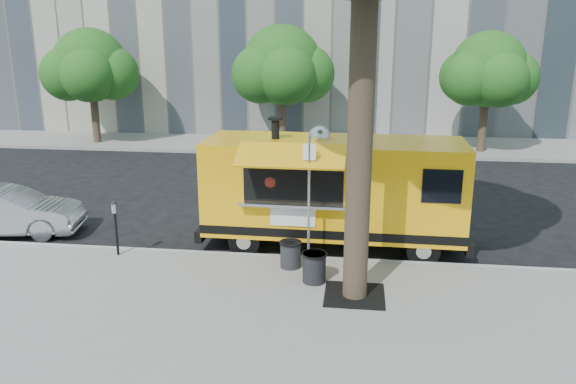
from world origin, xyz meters
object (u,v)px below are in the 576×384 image
far_tree_c (488,70)px  parking_meter (115,221)px  far_tree_b (282,65)px  trash_bin_left (290,253)px  sedan (7,212)px  far_tree_a (91,65)px  sign_post (309,195)px  food_truck (332,189)px  trash_bin_right (314,267)px

far_tree_c → parking_meter: 17.82m
far_tree_b → trash_bin_left: 14.79m
far_tree_c → sedan: far_tree_c is taller
far_tree_a → far_tree_b: 9.01m
far_tree_c → parking_meter: bearing=-128.7°
sign_post → food_truck: size_ratio=0.45×
far_tree_a → parking_meter: bearing=-62.9°
parking_meter → trash_bin_left: 4.19m
trash_bin_left → sign_post: bearing=-1.0°
sign_post → sedan: sign_post is taller
sedan → trash_bin_right: bearing=-114.7°
trash_bin_left → trash_bin_right: 0.92m
far_tree_b → sedan: far_tree_b is taller
far_tree_b → trash_bin_right: bearing=-79.6°
far_tree_c → food_truck: far_tree_c is taller
sign_post → trash_bin_left: size_ratio=5.01×
far_tree_c → trash_bin_left: (-6.85, -13.94, -3.25)m
trash_bin_left → trash_bin_right: bearing=-50.1°
sedan → far_tree_c: bearing=-59.5°
sign_post → food_truck: (0.42, 1.72, -0.32)m
far_tree_b → trash_bin_right: (2.74, -14.95, -3.34)m
far_tree_a → food_truck: far_tree_a is taller
far_tree_a → trash_bin_right: size_ratio=8.38×
far_tree_b → trash_bin_left: far_tree_b is taller
sign_post → far_tree_c: bearing=65.2°
far_tree_b → sedan: bearing=-114.0°
parking_meter → far_tree_c: bearing=51.3°
trash_bin_left → trash_bin_right: size_ratio=0.94×
parking_meter → trash_bin_left: size_ratio=2.23×
parking_meter → trash_bin_right: bearing=-10.7°
far_tree_c → trash_bin_left: size_ratio=8.69×
far_tree_c → trash_bin_right: (-6.26, -14.65, -3.23)m
far_tree_a → food_truck: bearing=-45.4°
sign_post → far_tree_b: bearing=100.1°
parking_meter → sedan: parking_meter is taller
far_tree_b → sign_post: bearing=-79.9°
far_tree_b → food_truck: bearing=-76.7°
sedan → far_tree_b: bearing=-33.8°
sign_post → trash_bin_right: sign_post is taller
trash_bin_right → sedan: bearing=165.0°
far_tree_b → far_tree_c: 9.01m
far_tree_b → far_tree_c: far_tree_b is taller
far_tree_c → food_truck: size_ratio=0.79×
sign_post → trash_bin_right: 1.54m
far_tree_a → trash_bin_left: far_tree_a is taller
trash_bin_left → far_tree_b: bearing=98.6°
food_truck → trash_bin_right: bearing=-94.5°
far_tree_b → trash_bin_left: (2.15, -14.24, -3.36)m
trash_bin_right → sign_post: bearing=105.2°
far_tree_a → trash_bin_left: (11.15, -13.84, -3.31)m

